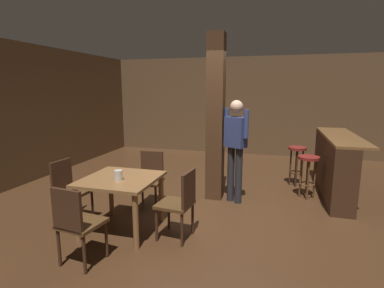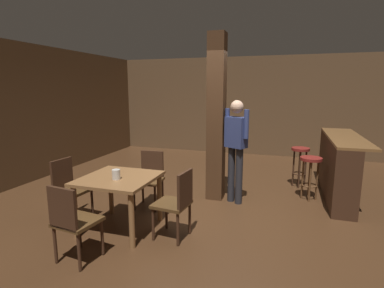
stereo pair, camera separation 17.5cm
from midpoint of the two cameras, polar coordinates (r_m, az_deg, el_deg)
name	(u,v)px [view 1 (the left image)]	position (r m, az deg, el deg)	size (l,w,h in m)	color
ground_plane	(213,212)	(4.81, 2.96, -12.77)	(10.80, 10.80, 0.00)	#422816
wall_back	(245,106)	(8.88, 9.59, 7.12)	(8.00, 0.10, 2.80)	brown
wall_left	(1,116)	(6.60, -33.22, 4.44)	(0.10, 9.00, 2.80)	brown
pillar	(216,119)	(5.09, 3.53, 4.84)	(0.28, 0.28, 2.80)	#422816
dining_table	(121,186)	(4.16, -14.57, -7.83)	(0.95, 0.95, 0.74)	brown
chair_north	(150,176)	(4.91, -9.03, -6.13)	(0.45, 0.45, 0.89)	#4C3319
chair_east	(180,201)	(3.85, -3.58, -10.77)	(0.46, 0.46, 0.89)	#4C3319
chair_south	(76,221)	(3.55, -22.52, -13.47)	(0.47, 0.47, 0.89)	#4C3319
chair_west	(69,188)	(4.70, -23.43, -7.66)	(0.45, 0.45, 0.89)	#4C3319
napkin_cup	(118,175)	(4.01, -15.09, -5.76)	(0.11, 0.11, 0.13)	beige
standing_person	(235,144)	(4.98, 7.29, 0.02)	(0.45, 0.34, 1.72)	navy
bar_counter	(333,164)	(5.97, 24.54, -3.52)	(0.56, 2.27, 1.08)	brown
bar_stool_near	(308,167)	(5.56, 20.44, -4.07)	(0.36, 0.36, 0.75)	maroon
bar_stool_mid	(297,157)	(6.21, 18.59, -2.36)	(0.34, 0.34, 0.78)	maroon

